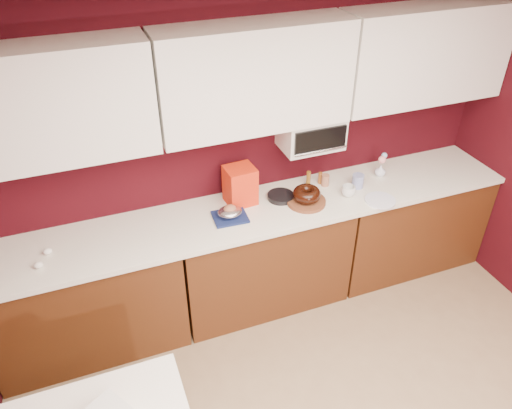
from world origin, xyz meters
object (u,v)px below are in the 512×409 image
object	(u,v)px
flower_vase	(380,170)
bundt_cake	(307,194)
pandoro_box	(240,185)
toaster_oven	(311,131)
coffee_mug	(348,190)
foil_ham_nest	(230,212)
blue_jar	(358,181)

from	to	relation	value
flower_vase	bundt_cake	bearing A→B (deg)	-168.64
pandoro_box	flower_vase	distance (m)	1.19
toaster_oven	coffee_mug	world-z (taller)	toaster_oven
foil_ham_nest	flower_vase	world-z (taller)	flower_vase
toaster_oven	coffee_mug	bearing A→B (deg)	-46.02
coffee_mug	flower_vase	xyz separation A→B (m)	(0.39, 0.17, 0.00)
foil_ham_nest	coffee_mug	distance (m)	0.94
blue_jar	flower_vase	distance (m)	0.28
toaster_oven	foil_ham_nest	size ratio (longest dim) A/B	2.56
coffee_mug	flower_vase	distance (m)	0.43
pandoro_box	blue_jar	xyz separation A→B (m)	(0.93, -0.13, -0.09)
toaster_oven	pandoro_box	distance (m)	0.66
toaster_oven	bundt_cake	world-z (taller)	toaster_oven
bundt_cake	foil_ham_nest	xyz separation A→B (m)	(-0.60, 0.02, -0.03)
bundt_cake	blue_jar	size ratio (longest dim) A/B	1.91
blue_jar	coffee_mug	bearing A→B (deg)	-147.16
foil_ham_nest	flower_vase	size ratio (longest dim) A/B	1.66
coffee_mug	pandoro_box	bearing A→B (deg)	164.79
toaster_oven	foil_ham_nest	xyz separation A→B (m)	(-0.71, -0.20, -0.42)
bundt_cake	flower_vase	distance (m)	0.75
blue_jar	pandoro_box	bearing A→B (deg)	171.82
foil_ham_nest	pandoro_box	size ratio (longest dim) A/B	0.60
blue_jar	flower_vase	size ratio (longest dim) A/B	1.03
bundt_cake	foil_ham_nest	distance (m)	0.60
pandoro_box	flower_vase	bearing A→B (deg)	-6.22
bundt_cake	pandoro_box	xyz separation A→B (m)	(-0.45, 0.19, 0.07)
coffee_mug	blue_jar	bearing A→B (deg)	32.84
bundt_cake	flower_vase	size ratio (longest dim) A/B	1.97
bundt_cake	flower_vase	xyz separation A→B (m)	(0.74, 0.15, -0.03)
bundt_cake	coffee_mug	world-z (taller)	bundt_cake
coffee_mug	bundt_cake	bearing A→B (deg)	176.10
pandoro_box	flower_vase	size ratio (longest dim) A/B	2.76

